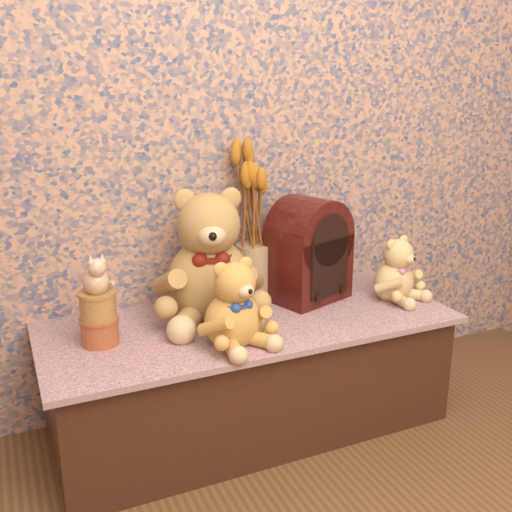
{
  "coord_description": "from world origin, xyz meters",
  "views": [
    {
      "loc": [
        -0.75,
        -0.5,
        1.19
      ],
      "look_at": [
        0.0,
        1.17,
        0.65
      ],
      "focal_mm": 41.43,
      "sensor_mm": 36.0,
      "label": 1
    }
  ],
  "objects_px": {
    "cathedral_radio": "(309,249)",
    "biscuit_tin_lower": "(100,331)",
    "teddy_medium": "(232,299)",
    "teddy_small": "(395,266)",
    "cat_figurine": "(95,272)",
    "ceramic_vase": "(253,272)",
    "teddy_large": "(209,249)"
  },
  "relations": [
    {
      "from": "teddy_small",
      "to": "cat_figurine",
      "type": "distance_m",
      "value": 1.08
    },
    {
      "from": "ceramic_vase",
      "to": "cat_figurine",
      "type": "bearing_deg",
      "value": -164.19
    },
    {
      "from": "teddy_large",
      "to": "ceramic_vase",
      "type": "relative_size",
      "value": 2.29
    },
    {
      "from": "teddy_small",
      "to": "ceramic_vase",
      "type": "bearing_deg",
      "value": 134.83
    },
    {
      "from": "cat_figurine",
      "to": "teddy_large",
      "type": "bearing_deg",
      "value": 7.72
    },
    {
      "from": "teddy_large",
      "to": "cathedral_radio",
      "type": "xyz_separation_m",
      "value": [
        0.39,
        0.01,
        -0.05
      ]
    },
    {
      "from": "cathedral_radio",
      "to": "biscuit_tin_lower",
      "type": "xyz_separation_m",
      "value": [
        -0.78,
        -0.09,
        -0.15
      ]
    },
    {
      "from": "teddy_large",
      "to": "cathedral_radio",
      "type": "distance_m",
      "value": 0.4
    },
    {
      "from": "ceramic_vase",
      "to": "biscuit_tin_lower",
      "type": "xyz_separation_m",
      "value": [
        -0.59,
        -0.17,
        -0.06
      ]
    },
    {
      "from": "ceramic_vase",
      "to": "biscuit_tin_lower",
      "type": "height_order",
      "value": "ceramic_vase"
    },
    {
      "from": "teddy_small",
      "to": "cat_figurine",
      "type": "xyz_separation_m",
      "value": [
        -1.07,
        0.04,
        0.11
      ]
    },
    {
      "from": "biscuit_tin_lower",
      "to": "teddy_medium",
      "type": "bearing_deg",
      "value": -23.71
    },
    {
      "from": "teddy_small",
      "to": "cathedral_radio",
      "type": "distance_m",
      "value": 0.33
    },
    {
      "from": "biscuit_tin_lower",
      "to": "ceramic_vase",
      "type": "bearing_deg",
      "value": 15.81
    },
    {
      "from": "teddy_large",
      "to": "teddy_small",
      "type": "bearing_deg",
      "value": 4.04
    },
    {
      "from": "teddy_medium",
      "to": "teddy_small",
      "type": "xyz_separation_m",
      "value": [
        0.7,
        0.12,
        -0.02
      ]
    },
    {
      "from": "cathedral_radio",
      "to": "teddy_small",
      "type": "bearing_deg",
      "value": -43.28
    },
    {
      "from": "cathedral_radio",
      "to": "teddy_medium",
      "type": "bearing_deg",
      "value": -166.19
    },
    {
      "from": "teddy_medium",
      "to": "teddy_small",
      "type": "distance_m",
      "value": 0.71
    },
    {
      "from": "teddy_medium",
      "to": "cat_figurine",
      "type": "xyz_separation_m",
      "value": [
        -0.38,
        0.17,
        0.09
      ]
    },
    {
      "from": "ceramic_vase",
      "to": "cat_figurine",
      "type": "distance_m",
      "value": 0.63
    },
    {
      "from": "teddy_medium",
      "to": "biscuit_tin_lower",
      "type": "relative_size",
      "value": 2.55
    },
    {
      "from": "teddy_medium",
      "to": "cathedral_radio",
      "type": "xyz_separation_m",
      "value": [
        0.41,
        0.26,
        0.05
      ]
    },
    {
      "from": "teddy_medium",
      "to": "teddy_small",
      "type": "bearing_deg",
      "value": -3.84
    },
    {
      "from": "ceramic_vase",
      "to": "biscuit_tin_lower",
      "type": "bearing_deg",
      "value": -164.19
    },
    {
      "from": "teddy_large",
      "to": "cat_figurine",
      "type": "bearing_deg",
      "value": -154.68
    },
    {
      "from": "teddy_medium",
      "to": "cathedral_radio",
      "type": "distance_m",
      "value": 0.48
    },
    {
      "from": "teddy_medium",
      "to": "ceramic_vase",
      "type": "bearing_deg",
      "value": 43.08
    },
    {
      "from": "teddy_large",
      "to": "cat_figurine",
      "type": "relative_size",
      "value": 3.71
    },
    {
      "from": "cathedral_radio",
      "to": "cat_figurine",
      "type": "relative_size",
      "value": 2.96
    },
    {
      "from": "teddy_small",
      "to": "ceramic_vase",
      "type": "xyz_separation_m",
      "value": [
        -0.48,
        0.21,
        -0.02
      ]
    },
    {
      "from": "teddy_large",
      "to": "biscuit_tin_lower",
      "type": "distance_m",
      "value": 0.44
    }
  ]
}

